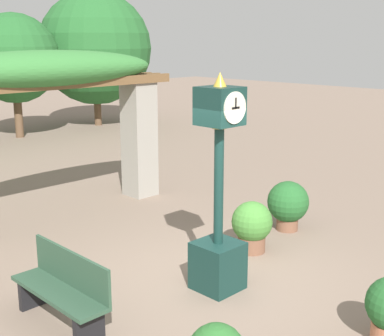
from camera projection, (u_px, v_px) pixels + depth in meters
The scene contains 6 objects.
ground_plane at pixel (206, 282), 7.56m from camera, with size 60.00×60.00×0.00m, color #7F6B5B.
pedestal_clock at pixel (218, 208), 7.11m from camera, with size 0.58×0.58×2.95m.
pergola at pixel (47, 94), 9.80m from camera, with size 5.47×1.18×3.16m.
potted_plant_near_right at pixel (252, 225), 8.57m from camera, with size 0.66×0.66×0.83m.
potted_plant_far_left at pixel (288, 204), 9.53m from camera, with size 0.74×0.74×0.90m.
park_bench at pixel (63, 289), 6.39m from camera, with size 0.42×1.56×0.89m.
Camera 1 is at (-5.05, -4.79, 3.35)m, focal length 50.00 mm.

